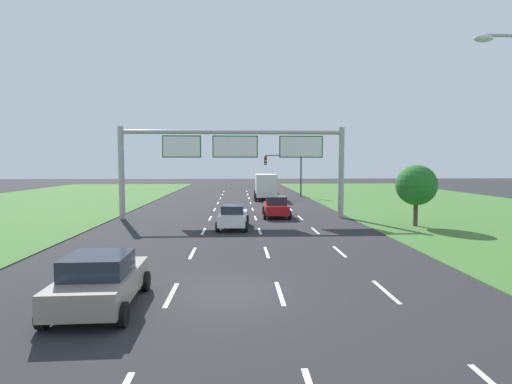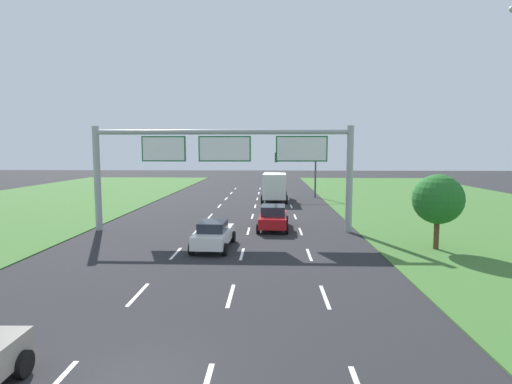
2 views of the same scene
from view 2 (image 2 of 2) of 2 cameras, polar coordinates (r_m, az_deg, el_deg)
lane_dashes_inner_left at (r=24.49m, az=-9.75°, el=-6.85°), size 0.14×68.40×0.01m
lane_dashes_inner_right at (r=24.02m, az=-1.49°, el=-7.01°), size 0.14×68.40×0.01m
lane_dashes_slip at (r=24.06m, az=6.92°, el=-7.03°), size 0.14×68.40×0.01m
car_near_red at (r=27.59m, az=2.47°, el=-3.60°), size 2.23×4.54×1.63m
car_lead_silver at (r=22.30m, az=-6.10°, el=-6.05°), size 2.15×4.26×1.53m
box_truck at (r=43.05m, az=2.67°, el=0.93°), size 2.79×7.10×2.99m
sign_gantry at (r=26.46m, az=-4.42°, el=5.00°), size 17.24×0.44×7.00m
traffic_light_mast at (r=46.01m, az=6.11°, el=4.01°), size 4.76×0.49×5.60m
roadside_tree_mid at (r=23.58m, az=24.56°, el=-0.97°), size 2.68×2.68×4.13m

